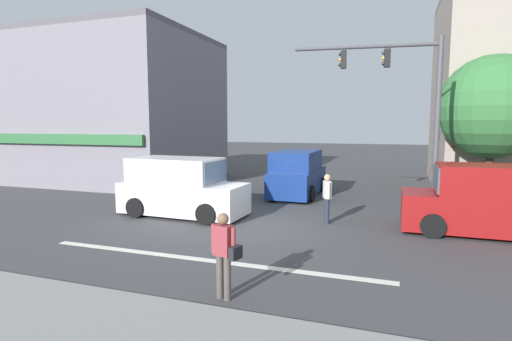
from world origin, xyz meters
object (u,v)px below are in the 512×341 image
object	(u,v)px
utility_pole_near_left	(119,113)
traffic_light_mast	(407,99)
van_parked_curbside	(487,202)
street_tree	(493,107)
van_crossing_center	(297,174)
van_approaching_near	(181,188)
pedestrian_foreground_with_bag	(224,251)
pedestrian_mid_crossing	(327,196)
utility_pole_far_right	(475,101)

from	to	relation	value
utility_pole_near_left	traffic_light_mast	xyz separation A→B (m)	(12.86, -1.41, 0.31)
van_parked_curbside	traffic_light_mast	bearing A→B (deg)	152.62
street_tree	van_parked_curbside	world-z (taller)	street_tree
van_crossing_center	van_approaching_near	xyz separation A→B (m)	(-3.05, -5.47, 0.00)
pedestrian_foreground_with_bag	pedestrian_mid_crossing	distance (m)	6.60
utility_pole_near_left	street_tree	bearing A→B (deg)	8.11
van_crossing_center	van_parked_curbside	bearing A→B (deg)	-34.34
utility_pole_far_right	van_approaching_near	size ratio (longest dim) A/B	1.78
traffic_light_mast	pedestrian_mid_crossing	bearing A→B (deg)	-150.21
van_crossing_center	utility_pole_near_left	bearing A→B (deg)	-165.56
street_tree	van_approaching_near	xyz separation A→B (m)	(-10.95, -5.65, -3.00)
utility_pole_near_left	van_approaching_near	size ratio (longest dim) A/B	1.59
utility_pole_near_left	utility_pole_far_right	xyz separation A→B (m)	(15.68, 3.30, 0.45)
van_crossing_center	pedestrian_mid_crossing	xyz separation A→B (m)	(2.18, -4.92, -0.06)
utility_pole_far_right	pedestrian_foreground_with_bag	xyz separation A→B (m)	(-6.12, -12.64, -3.36)
van_parked_curbside	van_approaching_near	bearing A→B (deg)	-175.78
traffic_light_mast	van_approaching_near	xyz separation A→B (m)	(-7.65, -1.94, -3.17)
utility_pole_near_left	pedestrian_mid_crossing	distance (m)	11.18
street_tree	van_parked_curbside	xyz separation A→B (m)	(-0.97, -4.91, -3.00)
utility_pole_near_left	van_crossing_center	size ratio (longest dim) A/B	1.61
utility_pole_near_left	van_parked_curbside	bearing A→B (deg)	-9.76
utility_pole_near_left	pedestrian_foreground_with_bag	bearing A→B (deg)	-44.34
van_crossing_center	van_approaching_near	distance (m)	6.26
utility_pole_near_left	pedestrian_foreground_with_bag	world-z (taller)	utility_pole_near_left
pedestrian_mid_crossing	van_parked_curbside	bearing A→B (deg)	2.23
van_parked_curbside	pedestrian_mid_crossing	world-z (taller)	van_parked_curbside
street_tree	van_parked_curbside	distance (m)	5.84
utility_pole_near_left	van_parked_curbside	world-z (taller)	utility_pole_near_left
van_parked_curbside	street_tree	bearing A→B (deg)	78.82
van_approaching_near	traffic_light_mast	bearing A→B (deg)	14.23
utility_pole_near_left	utility_pole_far_right	bearing A→B (deg)	11.89
van_approaching_near	pedestrian_foreground_with_bag	distance (m)	7.41
traffic_light_mast	van_approaching_near	distance (m)	8.51
utility_pole_near_left	van_crossing_center	bearing A→B (deg)	14.44
van_parked_curbside	pedestrian_foreground_with_bag	distance (m)	8.77
utility_pole_near_left	van_crossing_center	distance (m)	8.99
utility_pole_far_right	van_approaching_near	bearing A→B (deg)	-147.61
van_approaching_near	pedestrian_foreground_with_bag	world-z (taller)	van_approaching_near
utility_pole_far_right	pedestrian_mid_crossing	world-z (taller)	utility_pole_far_right
pedestrian_foreground_with_bag	pedestrian_mid_crossing	size ratio (longest dim) A/B	1.00
van_crossing_center	utility_pole_far_right	bearing A→B (deg)	8.99
street_tree	pedestrian_mid_crossing	size ratio (longest dim) A/B	3.64
utility_pole_far_right	van_parked_curbside	size ratio (longest dim) A/B	1.81
van_parked_curbside	pedestrian_mid_crossing	xyz separation A→B (m)	(-4.75, -0.19, -0.06)
street_tree	pedestrian_foreground_with_bag	size ratio (longest dim) A/B	3.64
van_approaching_near	van_parked_curbside	xyz separation A→B (m)	(9.98, 0.74, 0.00)
van_approaching_near	pedestrian_foreground_with_bag	xyz separation A→B (m)	(4.36, -5.99, -0.05)
traffic_light_mast	van_parked_curbside	distance (m)	4.11
traffic_light_mast	pedestrian_mid_crossing	world-z (taller)	traffic_light_mast
traffic_light_mast	pedestrian_foreground_with_bag	xyz separation A→B (m)	(-3.30, -7.94, -3.22)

